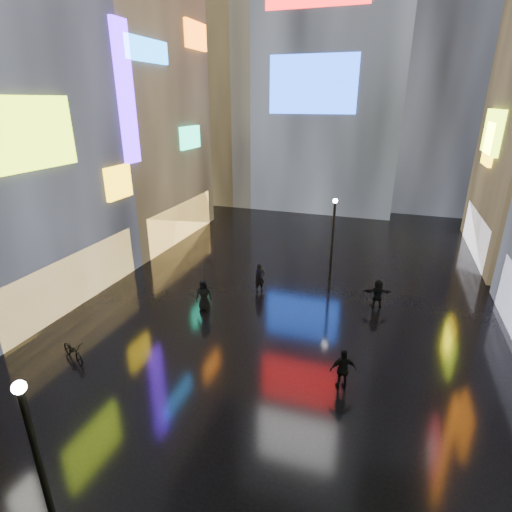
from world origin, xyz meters
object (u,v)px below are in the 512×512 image
at_px(bicycle, 73,350).
at_px(lamp_near, 39,462).
at_px(pedestrian_3, 343,369).
at_px(lamp_far, 333,234).

bearing_deg(bicycle, lamp_near, -116.68).
distance_m(pedestrian_3, bicycle, 11.57).
distance_m(lamp_near, lamp_far, 19.28).
distance_m(lamp_near, pedestrian_3, 10.55).
distance_m(lamp_near, bicycle, 8.89).
bearing_deg(lamp_near, pedestrian_3, 54.71).
bearing_deg(lamp_far, lamp_near, -101.63).
relative_size(pedestrian_3, bicycle, 1.00).
xyz_separation_m(lamp_near, lamp_far, (3.89, 18.89, 0.00)).
relative_size(lamp_near, bicycle, 2.98).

